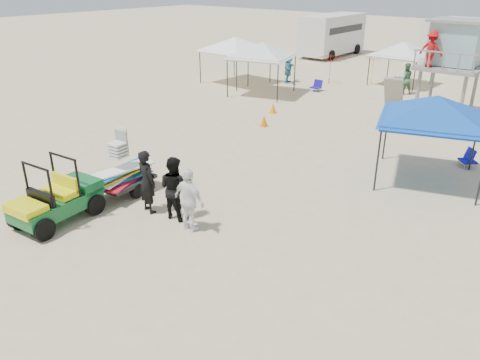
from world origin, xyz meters
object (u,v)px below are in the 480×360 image
Objects in this scene: utility_cart at (53,194)px; man_left at (147,182)px; surf_trailer at (123,171)px; canopy_blue at (437,100)px; lifeguard_tower at (453,47)px.

utility_cart is 2.54m from man_left.
surf_trailer is 10.06m from canopy_blue.
canopy_blue is (2.15, -8.20, -0.52)m from lifeguard_tower.
surf_trailer is (0.00, 2.33, -0.07)m from utility_cart.
man_left is at bearing -101.59° from lifeguard_tower.
utility_cart is at bearing -104.99° from lifeguard_tower.
utility_cart is 0.63× the size of canopy_blue.
man_left is 0.43× the size of lifeguard_tower.
canopy_blue is (6.86, 7.09, 1.96)m from surf_trailer.
utility_cart is 0.57× the size of lifeguard_tower.
man_left reaches higher than surf_trailer.
surf_trailer reaches higher than utility_cart.
utility_cart is 18.40m from lifeguard_tower.
man_left is 9.29m from canopy_blue.
utility_cart is at bearing -126.06° from canopy_blue.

